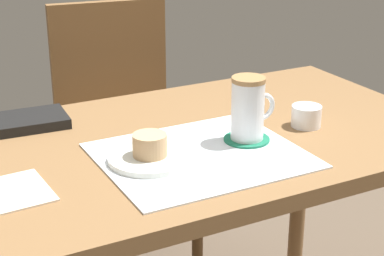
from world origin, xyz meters
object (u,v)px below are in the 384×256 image
Objects in this scene: wooden_chair at (120,131)px; pastry_plate at (150,158)px; coffee_mug at (249,108)px; sugar_bowl at (306,116)px; pastry at (150,145)px; small_book at (28,121)px; dining_table at (175,173)px.

pastry_plate is at bearing 81.03° from wooden_chair.
sugar_bowl is (0.17, 0.02, -0.05)m from coffee_mug.
wooden_chair is 0.81m from coffee_mug.
pastry is at bearing 180.00° from pastry_plate.
sugar_bowl is (0.19, -0.73, 0.26)m from wooden_chair.
wooden_chair is 0.63m from small_book.
sugar_bowl reaches higher than small_book.
dining_table is 9.13× the size of coffee_mug.
coffee_mug is at bearing -34.55° from small_book.
small_book is (-0.39, -0.43, 0.25)m from wooden_chair.
dining_table is 18.05× the size of pastry.
coffee_mug is at bearing 98.62° from wooden_chair.
small_book is at bearing 141.59° from coffee_mug.
pastry is at bearing -58.35° from small_book.
coffee_mug is (0.24, 0.00, 0.07)m from pastry_plate.
coffee_mug is 0.52m from small_book.
pastry_plate is 0.97× the size of small_book.
wooden_chair is 6.36× the size of coffee_mug.
dining_table is 0.16m from pastry_plate.
wooden_chair is at bearing 91.06° from coffee_mug.
coffee_mug reaches higher than sugar_bowl.
dining_table is at bearing 167.66° from sugar_bowl.
dining_table is 0.23m from coffee_mug.
sugar_bowl is at bearing 111.89° from wooden_chair.
small_book is at bearing 117.78° from pastry_plate.
small_book reaches higher than pastry_plate.
coffee_mug is at bearing -31.71° from dining_table.
coffee_mug reaches higher than pastry.
pastry_plate is 0.25m from coffee_mug.
sugar_bowl is at bearing 2.54° from pastry_plate.
pastry_plate is 0.03m from pastry.
coffee_mug is at bearing 0.18° from pastry_plate.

